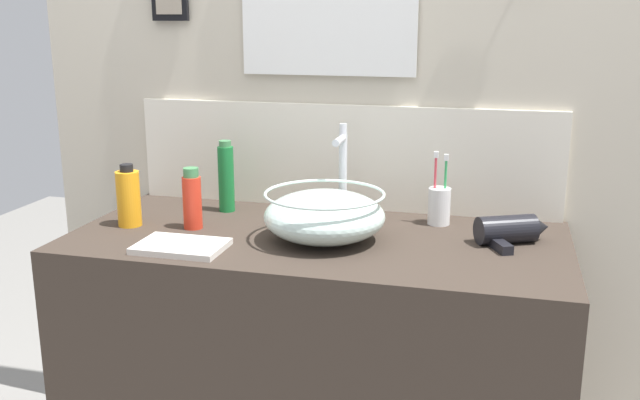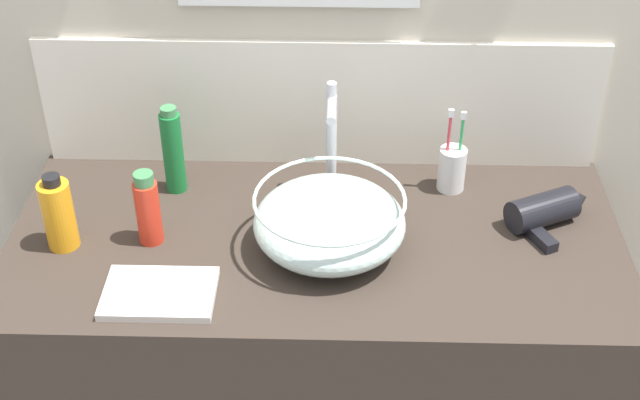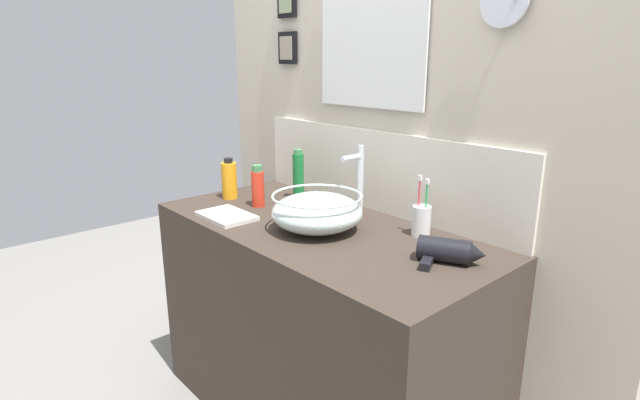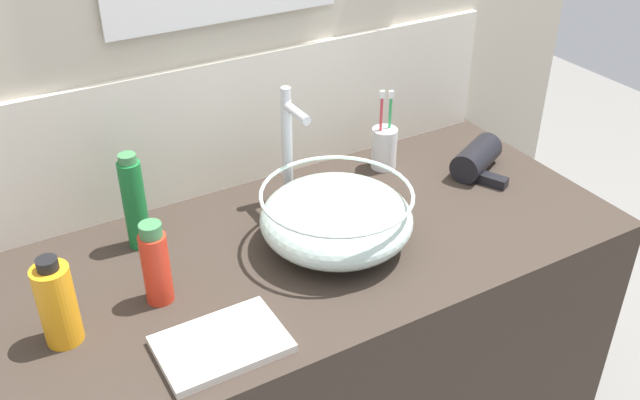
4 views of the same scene
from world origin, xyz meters
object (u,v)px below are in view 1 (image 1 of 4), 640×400
(faucet, at_px, (342,167))
(lotion_bottle, at_px, (192,200))
(glass_bowl_sink, at_px, (324,215))
(spray_bottle, at_px, (226,177))
(hair_drier, at_px, (512,230))
(hand_towel, at_px, (181,246))
(toothbrush_cup, at_px, (439,205))
(soap_dispenser, at_px, (129,198))

(faucet, distance_m, lotion_bottle, 0.43)
(glass_bowl_sink, distance_m, lotion_bottle, 0.38)
(glass_bowl_sink, height_order, spray_bottle, spray_bottle)
(hair_drier, height_order, lotion_bottle, lotion_bottle)
(spray_bottle, xyz_separation_m, hand_towel, (0.02, -0.37, -0.10))
(glass_bowl_sink, xyz_separation_m, hand_towel, (-0.33, -0.16, -0.06))
(spray_bottle, height_order, hand_towel, spray_bottle)
(hair_drier, bearing_deg, hand_towel, -161.89)
(hand_towel, bearing_deg, lotion_bottle, 104.96)
(faucet, distance_m, hair_drier, 0.50)
(faucet, bearing_deg, toothbrush_cup, 4.84)
(spray_bottle, xyz_separation_m, lotion_bottle, (-0.02, -0.19, -0.02))
(soap_dispenser, bearing_deg, hand_towel, -34.52)
(soap_dispenser, bearing_deg, lotion_bottle, 6.51)
(spray_bottle, distance_m, hand_towel, 0.39)
(toothbrush_cup, distance_m, hand_towel, 0.73)
(soap_dispenser, xyz_separation_m, lotion_bottle, (0.18, 0.02, 0.00))
(toothbrush_cup, relative_size, hand_towel, 0.94)
(hair_drier, bearing_deg, soap_dispenser, -174.21)
(soap_dispenser, bearing_deg, spray_bottle, 45.96)
(spray_bottle, distance_m, lotion_bottle, 0.20)
(soap_dispenser, xyz_separation_m, hand_towel, (0.23, -0.16, -0.07))
(glass_bowl_sink, relative_size, soap_dispenser, 1.81)
(spray_bottle, xyz_separation_m, soap_dispenser, (-0.21, -0.21, -0.02))
(faucet, xyz_separation_m, soap_dispenser, (-0.56, -0.21, -0.08))
(hair_drier, xyz_separation_m, hand_towel, (-0.81, -0.26, -0.03))
(glass_bowl_sink, relative_size, hair_drier, 1.55)
(hair_drier, height_order, hand_towel, hair_drier)
(lotion_bottle, relative_size, hand_towel, 0.77)
(faucet, height_order, lotion_bottle, faucet)
(lotion_bottle, height_order, hand_towel, lotion_bottle)
(toothbrush_cup, bearing_deg, glass_bowl_sink, -140.42)
(glass_bowl_sink, xyz_separation_m, toothbrush_cup, (0.28, 0.23, -0.01))
(hair_drier, xyz_separation_m, toothbrush_cup, (-0.20, 0.13, 0.02))
(glass_bowl_sink, bearing_deg, hair_drier, 11.86)
(toothbrush_cup, bearing_deg, lotion_bottle, -162.02)
(hand_towel, bearing_deg, toothbrush_cup, 32.84)
(lotion_bottle, bearing_deg, spray_bottle, 82.99)
(glass_bowl_sink, height_order, faucet, faucet)
(glass_bowl_sink, relative_size, toothbrush_cup, 1.52)
(glass_bowl_sink, relative_size, faucet, 1.14)
(toothbrush_cup, relative_size, spray_bottle, 0.97)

